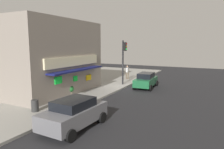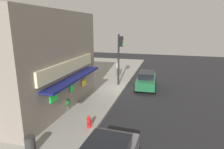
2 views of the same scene
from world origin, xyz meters
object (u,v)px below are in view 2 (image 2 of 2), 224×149
traffic_light (120,53)px  trash_can (30,144)px  fire_hydrant (89,122)px  pedestrian (118,67)px  potted_plant_by_doorway (66,103)px  parked_car_green (146,80)px

traffic_light → trash_can: size_ratio=6.22×
traffic_light → fire_hydrant: 9.04m
traffic_light → trash_can: 11.80m
traffic_light → fire_hydrant: size_ratio=6.80×
pedestrian → potted_plant_by_doorway: pedestrian is taller
traffic_light → pedestrian: traffic_light is taller
parked_car_green → fire_hydrant: bearing=165.0°
pedestrian → parked_car_green: pedestrian is taller
traffic_light → parked_car_green: bearing=-90.0°
traffic_light → potted_plant_by_doorway: bearing=162.7°
traffic_light → potted_plant_by_doorway: 7.60m
traffic_light → potted_plant_by_doorway: size_ratio=5.59×
parked_car_green → pedestrian: bearing=46.2°
traffic_light → fire_hydrant: bearing=-178.0°
fire_hydrant → pedestrian: 12.13m
traffic_light → potted_plant_by_doorway: (-6.80, 2.12, -2.64)m
trash_can → pedestrian: pedestrian is taller
trash_can → parked_car_green: 12.08m
fire_hydrant → parked_car_green: 8.90m
pedestrian → fire_hydrant: bearing=-173.8°
trash_can → potted_plant_by_doorway: 4.64m
traffic_light → pedestrian: (3.46, 1.00, -2.18)m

